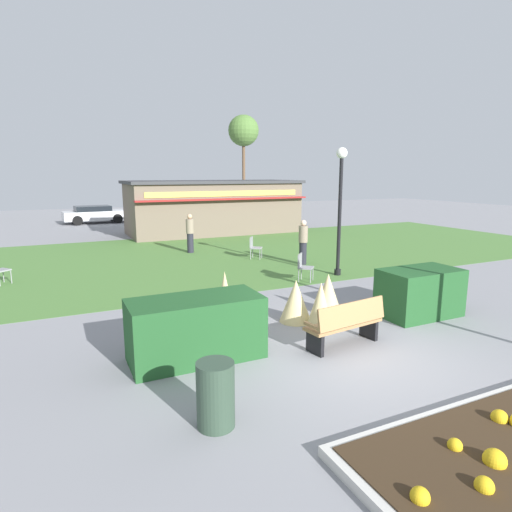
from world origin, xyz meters
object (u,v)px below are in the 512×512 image
at_px(person_standing, 190,233).
at_px(cafe_chair_east, 254,246).
at_px(lamppost_mid, 340,196).
at_px(tree_left_bg, 243,132).
at_px(trash_bin, 216,395).
at_px(park_bench, 346,323).
at_px(person_strolling, 303,242).
at_px(parked_car_west_slot, 95,214).
at_px(parked_car_center_slot, 167,211).
at_px(food_kiosk, 213,207).
at_px(cafe_chair_center, 303,265).

bearing_deg(person_standing, cafe_chair_east, -127.92).
height_order(lamppost_mid, tree_left_bg, tree_left_bg).
relative_size(trash_bin, tree_left_bg, 0.11).
bearing_deg(park_bench, person_standing, 88.78).
relative_size(lamppost_mid, person_strolling, 2.50).
distance_m(parked_car_west_slot, parked_car_center_slot, 5.09).
distance_m(trash_bin, cafe_chair_east, 11.69).
bearing_deg(tree_left_bg, parked_car_center_slot, -148.31).
bearing_deg(parked_car_center_slot, cafe_chair_east, -91.74).
relative_size(park_bench, food_kiosk, 0.18).
xyz_separation_m(cafe_chair_center, parked_car_center_slot, (0.64, 20.37, 0.12)).
height_order(trash_bin, parked_car_center_slot, parked_car_center_slot).
bearing_deg(cafe_chair_center, parked_car_west_slot, 102.33).
relative_size(lamppost_mid, parked_car_center_slot, 0.99).
relative_size(park_bench, lamppost_mid, 0.42).
bearing_deg(parked_car_center_slot, person_strolling, -87.75).
bearing_deg(person_strolling, park_bench, 42.41).
distance_m(lamppost_mid, person_standing, 7.24).
relative_size(person_strolling, parked_car_west_slot, 0.39).
bearing_deg(person_standing, food_kiosk, -15.03).
bearing_deg(parked_car_west_slot, person_standing, -79.12).
xyz_separation_m(cafe_chair_east, person_strolling, (1.21, -1.78, 0.33)).
distance_m(cafe_chair_east, tree_left_bg, 24.43).
bearing_deg(tree_left_bg, lamppost_mid, -106.90).
distance_m(cafe_chair_center, parked_car_west_slot, 20.85).
height_order(trash_bin, person_standing, person_standing).
relative_size(lamppost_mid, tree_left_bg, 0.49).
bearing_deg(parked_car_west_slot, tree_left_bg, 21.20).
distance_m(lamppost_mid, trash_bin, 9.71).
xyz_separation_m(parked_car_west_slot, parked_car_center_slot, (5.09, 0.00, 0.00)).
bearing_deg(trash_bin, lamppost_mid, 44.12).
bearing_deg(cafe_chair_east, park_bench, -103.66).
height_order(lamppost_mid, person_strolling, lamppost_mid).
height_order(parked_car_center_slot, tree_left_bg, tree_left_bg).
distance_m(park_bench, cafe_chair_center, 5.29).
distance_m(parked_car_center_slot, tree_left_bg, 12.04).
height_order(food_kiosk, cafe_chair_center, food_kiosk).
bearing_deg(lamppost_mid, trash_bin, -135.88).
height_order(person_strolling, parked_car_west_slot, person_strolling).
relative_size(park_bench, cafe_chair_center, 1.97).
height_order(lamppost_mid, cafe_chair_center, lamppost_mid).
bearing_deg(tree_left_bg, person_standing, -119.79).
bearing_deg(cafe_chair_center, trash_bin, -129.71).
distance_m(cafe_chair_center, tree_left_bg, 28.09).
height_order(cafe_chair_east, parked_car_west_slot, parked_car_west_slot).
height_order(cafe_chair_east, tree_left_bg, tree_left_bg).
distance_m(park_bench, cafe_chair_east, 9.15).
bearing_deg(tree_left_bg, food_kiosk, -120.23).
distance_m(lamppost_mid, cafe_chair_east, 4.55).
bearing_deg(person_standing, parked_car_center_slot, 3.86).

